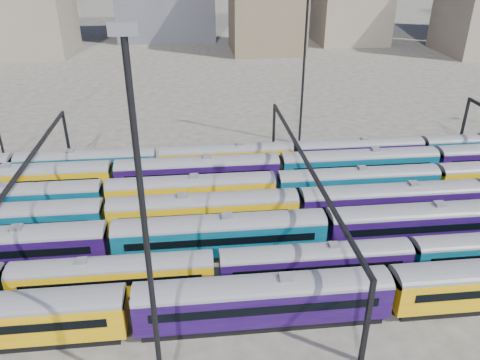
{
  "coord_description": "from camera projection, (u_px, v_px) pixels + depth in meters",
  "views": [
    {
      "loc": [
        -2.05,
        -44.73,
        28.78
      ],
      "look_at": [
        3.42,
        5.99,
        3.0
      ],
      "focal_mm": 35.0,
      "sensor_mm": 36.0,
      "label": 1
    }
  ],
  "objects": [
    {
      "name": "ground",
      "position": [
        216.0,
        229.0,
        52.87
      ],
      "size": [
        500.0,
        500.0,
        0.0
      ],
      "primitive_type": "plane",
      "color": "#403C36",
      "rests_on": "ground"
    },
    {
      "name": "rake_5",
      "position": [
        280.0,
        166.0,
        61.36
      ],
      "size": [
        128.23,
        3.13,
        5.27
      ],
      "color": "black",
      "rests_on": "ground"
    },
    {
      "name": "gantry_2",
      "position": [
        306.0,
        171.0,
        50.76
      ],
      "size": [
        0.35,
        40.35,
        8.03
      ],
      "color": "black",
      "rests_on": "ground"
    },
    {
      "name": "rake_0",
      "position": [
        263.0,
        296.0,
        38.58
      ],
      "size": [
        151.71,
        3.17,
        5.34
      ],
      "color": "black",
      "rests_on": "ground"
    },
    {
      "name": "mast_3",
      "position": [
        305.0,
        56.0,
        69.3
      ],
      "size": [
        1.4,
        0.5,
        25.6
      ],
      "color": "black",
      "rests_on": "ground"
    },
    {
      "name": "mast_2",
      "position": [
        146.0,
        236.0,
        26.57
      ],
      "size": [
        1.4,
        0.5,
        25.6
      ],
      "color": "black",
      "rests_on": "ground"
    },
    {
      "name": "rake_3",
      "position": [
        204.0,
        208.0,
        51.51
      ],
      "size": [
        106.0,
        3.1,
        5.23
      ],
      "color": "black",
      "rests_on": "ground"
    },
    {
      "name": "rake_4",
      "position": [
        276.0,
        185.0,
        56.85
      ],
      "size": [
        122.38,
        2.99,
        5.02
      ],
      "color": "black",
      "rests_on": "ground"
    },
    {
      "name": "gantry_1",
      "position": [
        19.0,
        184.0,
        47.89
      ],
      "size": [
        0.35,
        40.35,
        8.03
      ],
      "color": "black",
      "rests_on": "ground"
    },
    {
      "name": "rake_6",
      "position": [
        158.0,
        158.0,
        64.4
      ],
      "size": [
        113.78,
        2.78,
        4.66
      ],
      "color": "black",
      "rests_on": "ground"
    },
    {
      "name": "rake_2",
      "position": [
        220.0,
        232.0,
        47.17
      ],
      "size": [
        152.79,
        3.19,
        5.38
      ],
      "color": "black",
      "rests_on": "ground"
    },
    {
      "name": "rake_1",
      "position": [
        316.0,
        260.0,
        43.76
      ],
      "size": [
        129.69,
        2.71,
        4.55
      ],
      "color": "black",
      "rests_on": "ground"
    }
  ]
}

